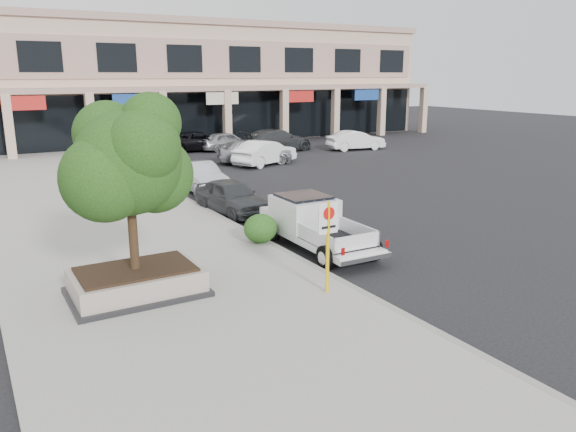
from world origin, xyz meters
The scene contains 19 objects.
ground centered at (0.00, 0.00, 0.00)m, with size 120.00×120.00×0.00m, color black.
sidewalk centered at (-5.50, 6.00, 0.07)m, with size 8.00×52.00×0.15m, color gray.
curb centered at (-1.55, 6.00, 0.07)m, with size 0.20×52.00×0.15m, color gray.
strip_mall centered at (8.00, 33.93, 4.75)m, with size 40.55×12.43×9.50m.
planter centered at (-6.45, 0.52, 0.48)m, with size 3.20×2.20×0.68m.
planter_tree centered at (-6.32, 0.67, 3.41)m, with size 2.90×2.55×4.00m.
no_parking_sign centered at (-2.33, -1.72, 1.63)m, with size 0.55×0.09×2.30m.
hedge centered at (-1.80, 2.85, 0.62)m, with size 1.10×0.99×0.94m, color #134214.
pickup_truck centered at (-0.35, 1.67, 0.80)m, with size 1.89×5.10×1.61m, color white, non-canonical shape.
curb_car_a centered at (-0.71, 7.41, 0.68)m, with size 1.59×3.96×1.35m, color #303336.
curb_car_b centered at (-0.21, 12.06, 0.69)m, with size 1.45×4.17×1.37m, color #AFB2B8.
curb_car_c centered at (-0.45, 18.69, 0.66)m, with size 1.86×4.57×1.33m, color silver.
curb_car_d centered at (-0.45, 24.05, 0.73)m, with size 2.41×5.22×1.45m, color black.
lot_car_a centered at (5.86, 18.26, 0.79)m, with size 1.85×4.61×1.57m, color gray.
lot_car_b centered at (6.16, 17.51, 0.75)m, with size 1.58×4.53×1.49m, color white.
lot_car_c centered at (9.62, 22.25, 0.80)m, with size 2.26×5.55×1.61m, color #2F3134.
lot_car_d centered at (5.07, 25.49, 0.69)m, with size 2.30×5.00×1.39m, color black.
lot_car_e centered at (6.85, 24.53, 0.68)m, with size 1.60×3.98×1.36m, color #96999E.
lot_car_f centered at (15.11, 20.27, 0.69)m, with size 1.47×4.20×1.38m, color white.
Camera 1 is at (-9.75, -12.50, 5.44)m, focal length 35.00 mm.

